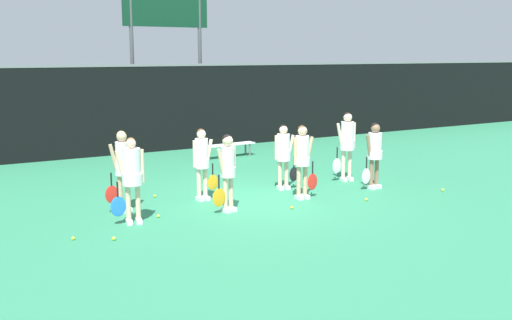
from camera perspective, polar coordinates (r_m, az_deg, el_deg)
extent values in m
plane|color=#2D7F56|center=(13.81, 0.08, -3.77)|extent=(140.00, 140.00, 0.00)
cube|color=black|center=(20.45, -10.81, 4.69)|extent=(60.00, 0.06, 2.89)
cube|color=slate|center=(20.37, -10.95, 8.84)|extent=(60.00, 0.08, 0.08)
cylinder|color=#515156|center=(21.75, -11.69, 8.70)|extent=(0.14, 0.14, 5.71)
cylinder|color=#515156|center=(22.73, -5.35, 8.92)|extent=(0.14, 0.14, 5.71)
cube|color=#0F3823|center=(22.26, -8.60, 14.30)|extent=(3.19, 0.12, 1.46)
cube|color=silver|center=(19.24, -2.93, 1.44)|extent=(2.11, 0.52, 0.04)
cylinder|color=slate|center=(19.83, -1.01, 1.07)|extent=(0.06, 0.06, 0.40)
cylinder|color=slate|center=(19.62, -0.60, 0.98)|extent=(0.06, 0.06, 0.40)
cylinder|color=slate|center=(18.95, -5.33, 0.61)|extent=(0.06, 0.06, 0.40)
cylinder|color=slate|center=(18.73, -4.95, 0.50)|extent=(0.06, 0.06, 0.40)
cylinder|color=beige|center=(12.06, -11.17, -4.03)|extent=(0.10, 0.10, 0.81)
cylinder|color=beige|center=(12.04, -12.07, -4.09)|extent=(0.10, 0.10, 0.81)
cube|color=white|center=(12.13, -11.09, -5.72)|extent=(0.15, 0.26, 0.09)
cube|color=white|center=(12.10, -11.98, -5.79)|extent=(0.15, 0.26, 0.09)
cylinder|color=white|center=(11.94, -11.70, -1.80)|extent=(0.40, 0.40, 0.23)
cylinder|color=white|center=(11.89, -11.75, -0.54)|extent=(0.35, 0.35, 0.69)
sphere|color=beige|center=(11.82, -11.82, 1.56)|extent=(0.19, 0.19, 0.19)
sphere|color=olive|center=(11.84, -11.84, 1.68)|extent=(0.18, 0.18, 0.18)
cylinder|color=beige|center=(11.87, -12.76, -0.67)|extent=(0.22, 0.11, 0.66)
cylinder|color=beige|center=(11.92, -10.78, -0.55)|extent=(0.08, 0.08, 0.66)
cylinder|color=black|center=(11.93, -13.05, -2.73)|extent=(0.03, 0.03, 0.29)
ellipsoid|color=blue|center=(12.01, -12.99, -4.34)|extent=(0.31, 0.03, 0.40)
cylinder|color=beige|center=(12.75, -2.41, -3.15)|extent=(0.10, 0.10, 0.78)
cylinder|color=beige|center=(12.65, -2.95, -3.26)|extent=(0.10, 0.10, 0.78)
cube|color=white|center=(12.81, -2.31, -4.68)|extent=(0.15, 0.26, 0.09)
cube|color=white|center=(12.71, -2.85, -4.80)|extent=(0.15, 0.26, 0.09)
cylinder|color=white|center=(12.60, -2.69, -1.15)|extent=(0.32, 0.32, 0.21)
cylinder|color=white|center=(12.56, -2.70, -0.09)|extent=(0.28, 0.28, 0.62)
sphere|color=beige|center=(12.49, -2.72, 1.83)|extent=(0.23, 0.23, 0.23)
sphere|color=black|center=(12.50, -2.78, 1.97)|extent=(0.21, 0.21, 0.21)
cylinder|color=beige|center=(12.45, -3.35, -0.25)|extent=(0.21, 0.11, 0.59)
cylinder|color=beige|center=(12.67, -2.10, -0.06)|extent=(0.08, 0.08, 0.59)
cylinder|color=black|center=(12.46, -3.56, -2.07)|extent=(0.03, 0.03, 0.29)
ellipsoid|color=orange|center=(12.54, -3.54, -3.59)|extent=(0.30, 0.03, 0.40)
cylinder|color=tan|center=(13.88, 4.69, -2.02)|extent=(0.10, 0.10, 0.81)
cylinder|color=tan|center=(13.79, 4.08, -2.09)|extent=(0.10, 0.10, 0.81)
cube|color=white|center=(13.94, 4.74, -3.49)|extent=(0.12, 0.24, 0.09)
cube|color=white|center=(13.85, 4.13, -3.57)|extent=(0.12, 0.24, 0.09)
cylinder|color=white|center=(13.75, 4.41, -0.14)|extent=(0.36, 0.36, 0.18)
cylinder|color=white|center=(13.70, 4.43, 0.95)|extent=(0.31, 0.31, 0.66)
sphere|color=tan|center=(13.64, 4.46, 2.77)|extent=(0.22, 0.22, 0.22)
sphere|color=#4C331E|center=(13.65, 4.41, 2.90)|extent=(0.20, 0.20, 0.20)
cylinder|color=tan|center=(13.81, 5.12, 0.96)|extent=(0.21, 0.08, 0.63)
cylinder|color=tan|center=(13.60, 3.76, 0.84)|extent=(0.08, 0.08, 0.63)
cylinder|color=black|center=(13.91, 5.42, -0.70)|extent=(0.03, 0.03, 0.29)
ellipsoid|color=red|center=(13.97, 5.39, -2.06)|extent=(0.27, 0.03, 0.39)
cylinder|color=#8C664C|center=(15.21, 11.41, -1.18)|extent=(0.10, 0.10, 0.78)
cylinder|color=#8C664C|center=(15.08, 10.92, -1.26)|extent=(0.10, 0.10, 0.78)
cube|color=white|center=(15.26, 11.44, -2.47)|extent=(0.13, 0.25, 0.09)
cube|color=white|center=(15.13, 10.96, -2.56)|extent=(0.13, 0.25, 0.09)
cylinder|color=white|center=(15.06, 11.22, 0.49)|extent=(0.39, 0.39, 0.20)
cylinder|color=white|center=(15.02, 11.26, 1.39)|extent=(0.33, 0.33, 0.62)
sphere|color=#8C664C|center=(14.96, 11.31, 2.99)|extent=(0.22, 0.22, 0.22)
sphere|color=black|center=(14.98, 11.26, 3.10)|extent=(0.21, 0.21, 0.21)
cylinder|color=#8C664C|center=(14.88, 10.70, 1.27)|extent=(0.20, 0.09, 0.59)
cylinder|color=#8C664C|center=(15.17, 11.77, 1.40)|extent=(0.08, 0.08, 0.59)
cylinder|color=black|center=(14.87, 10.49, -0.24)|extent=(0.03, 0.03, 0.29)
ellipsoid|color=silver|center=(14.93, 10.45, -1.53)|extent=(0.26, 0.03, 0.39)
cylinder|color=tan|center=(13.01, -12.14, -3.02)|extent=(0.10, 0.10, 0.82)
cylinder|color=tan|center=(12.96, -12.81, -3.09)|extent=(0.10, 0.10, 0.82)
cube|color=white|center=(13.07, -12.05, -4.61)|extent=(0.11, 0.24, 0.09)
cube|color=white|center=(13.02, -12.70, -4.68)|extent=(0.11, 0.24, 0.09)
cylinder|color=white|center=(12.89, -12.56, -0.99)|extent=(0.33, 0.33, 0.19)
cylinder|color=white|center=(12.84, -12.60, 0.21)|extent=(0.29, 0.29, 0.68)
sphere|color=tan|center=(12.77, -12.68, 2.17)|extent=(0.21, 0.21, 0.21)
sphere|color=#D8B772|center=(12.79, -12.71, 2.30)|extent=(0.19, 0.19, 0.19)
cylinder|color=tan|center=(12.79, -13.38, 0.08)|extent=(0.21, 0.08, 0.65)
cylinder|color=tan|center=(12.89, -11.87, 0.21)|extent=(0.08, 0.08, 0.64)
cylinder|color=black|center=(12.83, -13.62, -1.78)|extent=(0.03, 0.03, 0.27)
ellipsoid|color=red|center=(12.89, -13.56, -3.20)|extent=(0.29, 0.03, 0.38)
cylinder|color=beige|center=(13.76, -4.86, -2.19)|extent=(0.10, 0.10, 0.78)
cylinder|color=beige|center=(13.68, -5.46, -2.27)|extent=(0.10, 0.10, 0.78)
cube|color=white|center=(13.81, -4.78, -3.62)|extent=(0.12, 0.24, 0.09)
cube|color=white|center=(13.74, -5.38, -3.70)|extent=(0.12, 0.24, 0.09)
cylinder|color=white|center=(13.63, -5.19, -0.34)|extent=(0.34, 0.34, 0.20)
cylinder|color=white|center=(13.58, -5.21, 0.71)|extent=(0.30, 0.30, 0.64)
sphere|color=beige|center=(13.52, -5.24, 2.48)|extent=(0.20, 0.20, 0.20)
sphere|color=#4C331E|center=(13.54, -5.28, 2.60)|extent=(0.19, 0.19, 0.19)
cylinder|color=beige|center=(13.67, -4.51, 0.72)|extent=(0.20, 0.08, 0.61)
cylinder|color=beige|center=(13.51, -5.88, 0.58)|extent=(0.08, 0.08, 0.61)
cylinder|color=black|center=(13.76, -4.15, -0.86)|extent=(0.03, 0.03, 0.26)
ellipsoid|color=orange|center=(13.82, -4.13, -2.13)|extent=(0.26, 0.03, 0.36)
cylinder|color=beige|center=(14.80, 2.91, -1.33)|extent=(0.10, 0.10, 0.76)
cylinder|color=beige|center=(14.74, 2.29, -1.37)|extent=(0.10, 0.10, 0.76)
cube|color=white|center=(14.85, 2.94, -2.62)|extent=(0.15, 0.26, 0.09)
cube|color=white|center=(14.78, 2.32, -2.67)|extent=(0.15, 0.26, 0.09)
cylinder|color=white|center=(14.69, 2.62, 0.45)|extent=(0.36, 0.36, 0.26)
cylinder|color=white|center=(14.65, 2.62, 1.30)|extent=(0.31, 0.31, 0.62)
sphere|color=beige|center=(14.59, 2.64, 2.90)|extent=(0.21, 0.21, 0.21)
sphere|color=black|center=(14.61, 2.61, 3.01)|extent=(0.19, 0.19, 0.19)
cylinder|color=beige|center=(14.73, 3.33, 1.28)|extent=(0.21, 0.11, 0.59)
cylinder|color=beige|center=(14.59, 1.94, 1.20)|extent=(0.08, 0.08, 0.59)
cylinder|color=black|center=(14.80, 3.63, -0.16)|extent=(0.03, 0.03, 0.26)
ellipsoid|color=black|center=(14.86, 3.62, -1.35)|extent=(0.26, 0.03, 0.36)
cylinder|color=beige|center=(15.99, 8.91, -0.41)|extent=(0.10, 0.10, 0.86)
cylinder|color=beige|center=(15.90, 8.31, -0.45)|extent=(0.10, 0.10, 0.86)
cube|color=white|center=(16.03, 8.92, -1.78)|extent=(0.16, 0.26, 0.09)
cube|color=white|center=(15.95, 8.32, -1.83)|extent=(0.16, 0.26, 0.09)
cylinder|color=white|center=(15.86, 8.66, 1.42)|extent=(0.39, 0.39, 0.25)
cylinder|color=white|center=(15.82, 8.69, 2.36)|extent=(0.34, 0.34, 0.70)
sphere|color=beige|center=(15.76, 8.73, 4.04)|extent=(0.23, 0.23, 0.23)
sphere|color=black|center=(15.78, 8.70, 4.15)|extent=(0.21, 0.21, 0.21)
cylinder|color=beige|center=(15.73, 8.00, 2.29)|extent=(0.22, 0.12, 0.67)
cylinder|color=beige|center=(15.91, 9.33, 2.34)|extent=(0.08, 0.08, 0.67)
cylinder|color=black|center=(15.74, 7.74, 0.70)|extent=(0.03, 0.03, 0.29)
ellipsoid|color=silver|center=(15.80, 7.71, -0.54)|extent=(0.27, 0.03, 0.40)
sphere|color=#CCE033|center=(14.20, -9.62, -3.39)|extent=(0.07, 0.07, 0.07)
sphere|color=#CCE033|center=(15.29, 17.36, -2.74)|extent=(0.07, 0.07, 0.07)
sphere|color=#CCE033|center=(12.47, -9.29, -5.28)|extent=(0.07, 0.07, 0.07)
sphere|color=#CCE033|center=(13.89, 10.47, -3.72)|extent=(0.07, 0.07, 0.07)
sphere|color=#CCE033|center=(11.35, -17.01, -7.14)|extent=(0.07, 0.07, 0.07)
sphere|color=#CCE033|center=(12.98, 3.44, -4.53)|extent=(0.07, 0.07, 0.07)
sphere|color=#CCE033|center=(11.14, -13.38, -7.29)|extent=(0.07, 0.07, 0.07)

